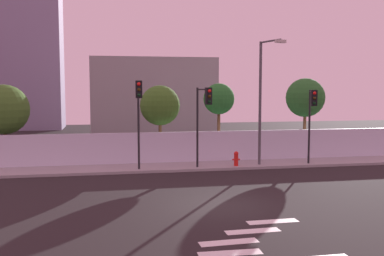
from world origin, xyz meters
name	(u,v)px	position (x,y,z in m)	size (l,w,h in m)	color
ground_plane	(224,205)	(0.00, 0.00, 0.00)	(80.00, 80.00, 0.00)	black
sidewalk	(187,167)	(0.00, 8.20, 0.07)	(36.00, 2.40, 0.15)	#959595
perimeter_wall	(183,147)	(0.00, 9.49, 1.05)	(36.00, 0.18, 1.80)	silver
crosswalk_marking	(260,240)	(0.04, -4.10, 0.00)	(4.03, 3.86, 0.01)	silver
traffic_light_left	(312,110)	(7.00, 6.97, 3.31)	(0.50, 1.29, 4.31)	black
traffic_light_center	(139,106)	(-2.80, 6.92, 3.64)	(0.35, 1.43, 4.79)	black
traffic_light_right	(203,109)	(0.66, 6.80, 3.41)	(0.57, 1.60, 4.44)	black
street_lamp_curbside	(263,93)	(4.25, 7.50, 4.30)	(0.88, 2.01, 7.03)	#4C4C51
fire_hydrant	(236,158)	(2.72, 7.53, 0.59)	(0.44, 0.26, 0.83)	red
roadside_tree_leftmost	(4,110)	(-10.33, 10.87, 3.31)	(2.91, 2.91, 4.77)	brown
roadside_tree_midleft	(160,106)	(-1.21, 10.87, 3.47)	(2.48, 2.48, 4.73)	brown
roadside_tree_midright	(219,99)	(2.54, 10.87, 3.84)	(1.97, 1.97, 4.86)	brown
roadside_tree_rightmost	(305,98)	(8.41, 10.87, 3.91)	(2.56, 2.56, 5.21)	brown
low_building_distant	(153,99)	(-0.42, 23.49, 3.58)	(10.77, 6.00, 7.15)	gray
tower_on_skyline	(30,6)	(-12.61, 35.49, 13.50)	(6.58, 5.00, 27.00)	gray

